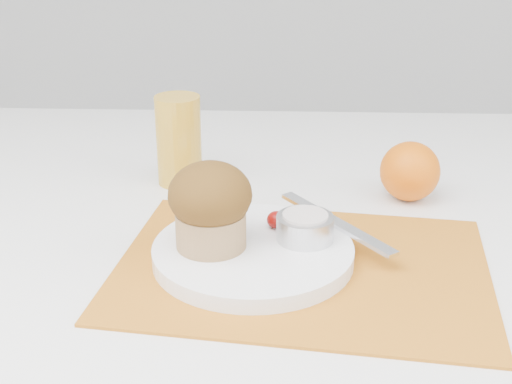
{
  "coord_description": "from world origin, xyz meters",
  "views": [
    {
      "loc": [
        -0.04,
        -0.8,
        1.13
      ],
      "look_at": [
        -0.07,
        -0.04,
        0.8
      ],
      "focal_mm": 50.0,
      "sensor_mm": 36.0,
      "label": 1
    }
  ],
  "objects_px": {
    "plate": "(253,253)",
    "orange": "(410,171)",
    "muffin": "(210,205)",
    "juice_glass": "(179,140)"
  },
  "relations": [
    {
      "from": "orange",
      "to": "juice_glass",
      "type": "distance_m",
      "value": 0.31
    },
    {
      "from": "plate",
      "to": "orange",
      "type": "xyz_separation_m",
      "value": [
        0.2,
        0.18,
        0.03
      ]
    },
    {
      "from": "plate",
      "to": "orange",
      "type": "height_order",
      "value": "orange"
    },
    {
      "from": "plate",
      "to": "muffin",
      "type": "xyz_separation_m",
      "value": [
        -0.05,
        -0.0,
        0.06
      ]
    },
    {
      "from": "orange",
      "to": "muffin",
      "type": "distance_m",
      "value": 0.3
    },
    {
      "from": "orange",
      "to": "muffin",
      "type": "height_order",
      "value": "muffin"
    },
    {
      "from": "juice_glass",
      "to": "plate",
      "type": "bearing_deg",
      "value": -63.78
    },
    {
      "from": "plate",
      "to": "juice_glass",
      "type": "height_order",
      "value": "juice_glass"
    },
    {
      "from": "juice_glass",
      "to": "muffin",
      "type": "height_order",
      "value": "juice_glass"
    },
    {
      "from": "orange",
      "to": "juice_glass",
      "type": "xyz_separation_m",
      "value": [
        -0.31,
        0.04,
        0.02
      ]
    }
  ]
}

